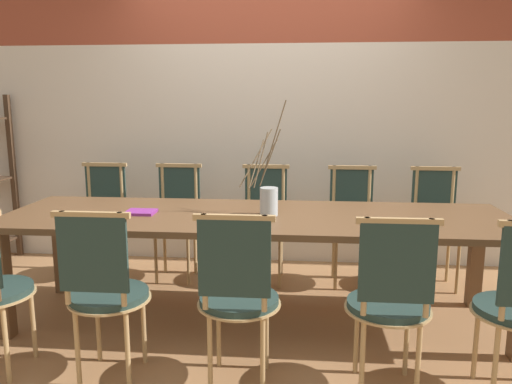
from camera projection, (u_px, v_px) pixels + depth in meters
name	position (u px, v px, depth m)	size (l,w,h in m)	color
ground_plane	(256.00, 320.00, 3.40)	(16.00, 16.00, 0.00)	#9E7047
wall_rear	(269.00, 86.00, 4.41)	(12.00, 0.06, 3.20)	beige
dining_table	(256.00, 226.00, 3.28)	(3.31, 0.97, 0.74)	brown
chair_near_left	(105.00, 288.00, 2.59)	(0.44, 0.44, 0.95)	#233833
chair_near_center	(238.00, 293.00, 2.53)	(0.44, 0.44, 0.95)	#233833
chair_near_right	(390.00, 298.00, 2.46)	(0.44, 0.44, 0.95)	#233833
chair_far_leftend	(101.00, 216.00, 4.21)	(0.44, 0.44, 0.95)	#233833
chair_far_left	(177.00, 217.00, 4.15)	(0.44, 0.44, 0.95)	#233833
chair_far_center	(265.00, 219.00, 4.09)	(0.44, 0.44, 0.95)	#233833
chair_far_right	(352.00, 221.00, 4.02)	(0.44, 0.44, 0.95)	#233833
chair_far_rightend	(436.00, 223.00, 3.97)	(0.44, 0.44, 0.95)	#233833
vase_centerpiece	(269.00, 199.00, 3.23)	(0.30, 0.26, 0.74)	#B2BCC1
book_stack	(141.00, 212.00, 3.29)	(0.19, 0.16, 0.02)	#842D8C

